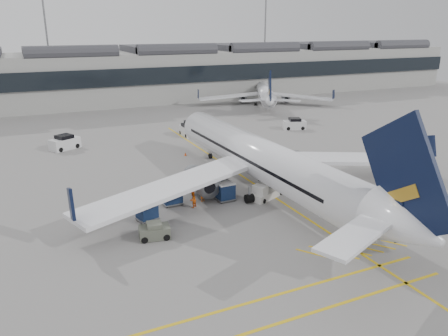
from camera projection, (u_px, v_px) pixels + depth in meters
name	position (u px, v px, depth m)	size (l,w,h in m)	color
ground	(201.00, 235.00, 36.44)	(220.00, 220.00, 0.00)	gray
terminal	(80.00, 76.00, 96.68)	(200.00, 20.45, 12.40)	#9E9E99
light_masts	(61.00, 36.00, 105.60)	(113.00, 0.60, 25.45)	slate
apron_markings	(250.00, 181.00, 49.05)	(0.25, 60.00, 0.01)	gold
airliner_main	(264.00, 161.00, 44.98)	(40.22, 43.95, 11.68)	white
airliner_far	(265.00, 93.00, 97.01)	(27.49, 30.33, 8.74)	white
belt_loader	(266.00, 192.00, 44.26)	(4.97, 3.26, 1.99)	silver
baggage_cart_a	(219.00, 185.00, 45.26)	(1.87, 1.62, 1.76)	gray
baggage_cart_b	(225.00, 191.00, 43.42)	(1.82, 1.52, 1.86)	gray
baggage_cart_c	(172.00, 194.00, 42.41)	(1.95, 1.62, 2.01)	gray
baggage_cart_d	(147.00, 210.00, 39.00)	(2.09, 1.88, 1.85)	gray
ramp_agent_a	(203.00, 193.00, 43.33)	(0.62, 0.40, 1.69)	orange
ramp_agent_b	(193.00, 200.00, 41.80)	(0.78, 0.61, 1.60)	#DC4F0B
pushback_tug	(154.00, 231.00, 35.73)	(2.67, 1.88, 1.38)	#54584B
safety_cone_nose	(185.00, 154.00, 58.83)	(0.32, 0.32, 0.45)	#F24C0A
safety_cone_engine	(313.00, 179.00, 49.02)	(0.34, 0.34, 0.47)	#F24C0A
service_van_left	(65.00, 143.00, 61.79)	(4.48, 3.65, 2.06)	silver
service_van_mid	(188.00, 130.00, 69.42)	(1.97, 3.83, 1.95)	silver
service_van_right	(295.00, 124.00, 73.84)	(4.11, 2.99, 1.90)	silver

